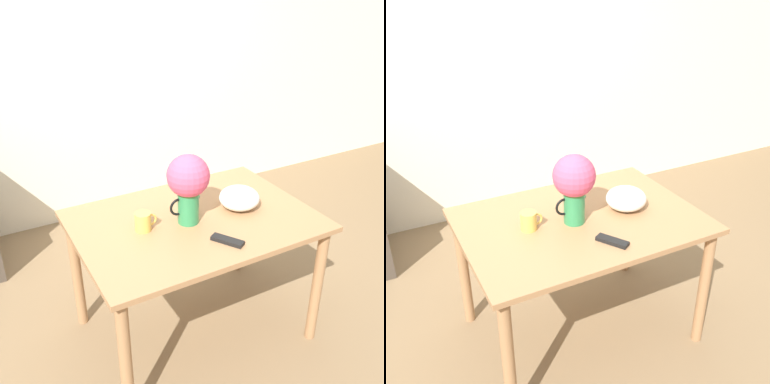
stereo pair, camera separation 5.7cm
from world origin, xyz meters
TOP-DOWN VIEW (x-y plane):
  - ground_plane at (0.00, 0.00)m, footprint 12.00×12.00m
  - wall_back at (0.00, 1.65)m, footprint 8.00×0.05m
  - table at (0.17, -0.07)m, footprint 1.28×0.91m
  - flower_vase at (0.13, -0.09)m, footprint 0.22×0.22m
  - coffee_mug at (-0.11, -0.05)m, footprint 0.12×0.08m
  - white_bowl at (0.45, -0.09)m, footprint 0.23×0.23m
  - remote_control at (0.20, -0.36)m, footprint 0.13×0.17m

SIDE VIEW (x-z plane):
  - ground_plane at x=0.00m, z-range 0.00..0.00m
  - table at x=0.17m, z-range 0.28..1.07m
  - remote_control at x=0.20m, z-range 0.78..0.80m
  - coffee_mug at x=-0.11m, z-range 0.78..0.88m
  - white_bowl at x=0.45m, z-range 0.78..0.91m
  - flower_vase at x=0.13m, z-range 0.83..1.21m
  - wall_back at x=0.00m, z-range 0.00..2.60m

